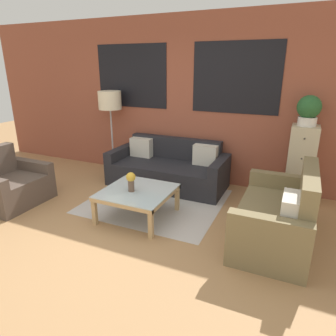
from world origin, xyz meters
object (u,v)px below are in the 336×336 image
at_px(potted_plant, 309,110).
at_px(drawer_cabinet, 300,164).
at_px(settee_vintage, 278,218).
at_px(coffee_table, 137,194).
at_px(floor_lamp, 110,103).
at_px(armchair_corner, 10,185).
at_px(flower_vase, 131,180).
at_px(couch_dark, 168,169).

bearing_deg(potted_plant, drawer_cabinet, -90.00).
distance_m(settee_vintage, coffee_table, 1.80).
xyz_separation_m(settee_vintage, floor_lamp, (-3.15, 1.28, 1.03)).
relative_size(armchair_corner, drawer_cabinet, 0.80).
xyz_separation_m(floor_lamp, flower_vase, (1.30, -1.49, -0.78)).
height_order(settee_vintage, armchair_corner, settee_vintage).
height_order(drawer_cabinet, flower_vase, drawer_cabinet).
bearing_deg(floor_lamp, armchair_corner, -109.15).
height_order(couch_dark, floor_lamp, floor_lamp).
relative_size(floor_lamp, drawer_cabinet, 1.33).
xyz_separation_m(couch_dark, armchair_corner, (-1.87, -1.64, -0.00)).
bearing_deg(potted_plant, coffee_table, -143.17).
bearing_deg(flower_vase, floor_lamp, 131.06).
distance_m(armchair_corner, flower_vase, 1.97).
distance_m(coffee_table, floor_lamp, 2.20).
distance_m(couch_dark, armchair_corner, 2.49).
bearing_deg(armchair_corner, coffee_table, 10.91).
bearing_deg(coffee_table, flower_vase, -129.69).
relative_size(drawer_cabinet, potted_plant, 2.71).
bearing_deg(floor_lamp, coffee_table, -46.52).
relative_size(armchair_corner, flower_vase, 3.56).
bearing_deg(settee_vintage, couch_dark, 149.57).
bearing_deg(potted_plant, couch_dark, -174.09).
bearing_deg(flower_vase, coffee_table, 50.31).
distance_m(floor_lamp, flower_vase, 2.13).
bearing_deg(couch_dark, potted_plant, 5.91).
relative_size(potted_plant, flower_vase, 1.63).
xyz_separation_m(potted_plant, flower_vase, (-2.02, -1.54, -0.84)).
bearing_deg(flower_vase, settee_vintage, 6.39).
bearing_deg(potted_plant, armchair_corner, -154.82).
xyz_separation_m(drawer_cabinet, flower_vase, (-2.02, -1.54, -0.03)).
bearing_deg(potted_plant, floor_lamp, -179.15).
xyz_separation_m(coffee_table, potted_plant, (1.97, 1.47, 1.06)).
relative_size(settee_vintage, coffee_table, 1.63).
distance_m(coffee_table, potted_plant, 2.68).
relative_size(coffee_table, flower_vase, 3.41).
bearing_deg(armchair_corner, couch_dark, 41.21).
height_order(armchair_corner, floor_lamp, floor_lamp).
bearing_deg(flower_vase, armchair_corner, -170.65).
bearing_deg(floor_lamp, drawer_cabinet, 0.85).
bearing_deg(armchair_corner, settee_vintage, 7.90).
distance_m(couch_dark, settee_vintage, 2.21).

